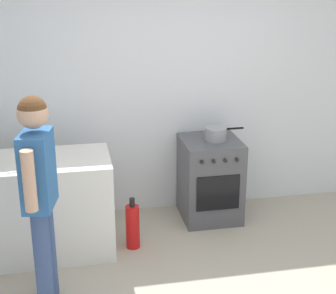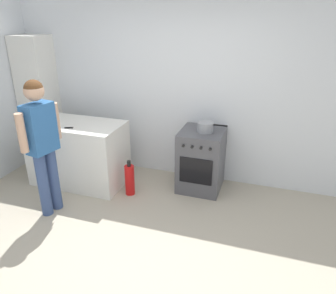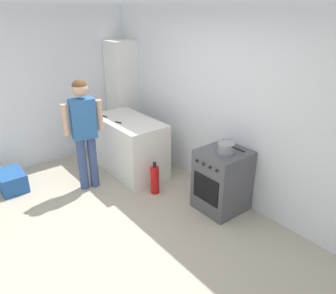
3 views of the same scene
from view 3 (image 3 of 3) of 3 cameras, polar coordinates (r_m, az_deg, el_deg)
The scene contains 12 objects.
ground_plane at distance 4.11m, azimuth -10.69°, elevation -15.74°, with size 8.00×8.00×0.00m, color #ADA38E.
back_wall at distance 4.58m, azimuth 10.09°, elevation 7.04°, with size 6.00×0.10×2.60m, color silver.
side_wall_left at distance 5.91m, azimuth -20.41°, elevation 9.68°, with size 0.10×3.10×2.60m, color silver.
counter_unit at distance 5.40m, azimuth -6.70°, elevation 0.22°, with size 1.30×0.70×0.90m, color silver.
oven_left at distance 4.44m, azimuth 9.39°, elevation -5.72°, with size 0.58×0.62×0.85m.
pot at distance 4.19m, azimuth 10.12°, elevation -0.15°, with size 0.40×0.22×0.13m.
knife_paring at distance 5.45m, azimuth -11.20°, elevation 5.30°, with size 0.21×0.06×0.01m.
knife_carving at distance 5.17m, azimuth -9.44°, elevation 4.42°, with size 0.32×0.14×0.01m.
person at distance 4.81m, azimuth -14.46°, elevation 3.58°, with size 0.26×0.56×1.65m.
fire_extinguisher at distance 4.83m, azimuth -2.31°, elevation -5.70°, with size 0.13×0.13×0.50m.
recycling_crate_lower at distance 5.48m, azimuth -25.59°, elevation -5.33°, with size 0.52×0.36×0.28m, color #235193.
larder_cabinet at distance 6.22m, azimuth -7.87°, elevation 8.72°, with size 0.48×0.44×2.00m, color silver.
Camera 3 is at (2.90, -1.35, 2.58)m, focal length 35.00 mm.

